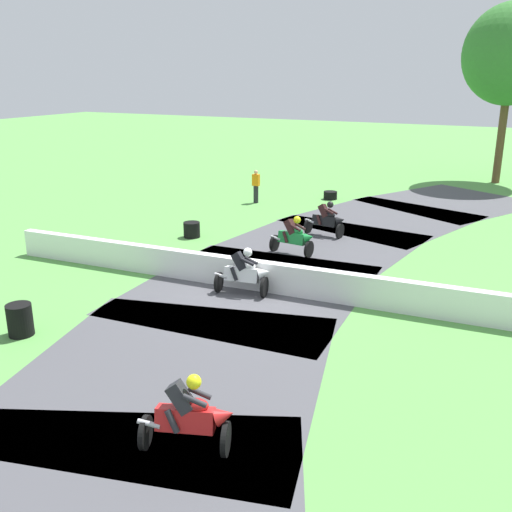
{
  "coord_description": "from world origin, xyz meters",
  "views": [
    {
      "loc": [
        7.35,
        -14.52,
        6.2
      ],
      "look_at": [
        0.02,
        0.41,
        0.9
      ],
      "focal_mm": 40.68,
      "sensor_mm": 36.0,
      "label": 1
    }
  ],
  "objects": [
    {
      "name": "tire_stack_mid_b",
      "position": [
        -3.6,
        -5.36,
        0.4
      ],
      "size": [
        0.62,
        0.62,
        0.8
      ],
      "color": "black",
      "rests_on": "ground"
    },
    {
      "name": "motorcycle_fourth_red",
      "position": [
        2.59,
        -7.38,
        0.66
      ],
      "size": [
        1.68,
        1.14,
        1.43
      ],
      "color": "black",
      "rests_on": "ground"
    },
    {
      "name": "safety_barrier",
      "position": [
        4.8,
        0.22,
        0.45
      ],
      "size": [
        26.73,
        1.54,
        0.9
      ],
      "primitive_type": "cube",
      "rotation": [
        0.0,
        0.0,
        -1.52
      ],
      "color": "white",
      "rests_on": "ground"
    },
    {
      "name": "motorcycle_lead_black",
      "position": [
        0.09,
        6.59,
        0.65
      ],
      "size": [
        1.71,
        0.9,
        1.43
      ],
      "color": "black",
      "rests_on": "ground"
    },
    {
      "name": "tree_far_left",
      "position": [
        5.12,
        21.88,
        7.1
      ],
      "size": [
        5.25,
        5.25,
        9.88
      ],
      "color": "brown",
      "rests_on": "ground"
    },
    {
      "name": "track_marshal",
      "position": [
        -5.07,
        10.76,
        0.82
      ],
      "size": [
        0.34,
        0.24,
        1.63
      ],
      "color": "#232328",
      "rests_on": "ground"
    },
    {
      "name": "motorcycle_chase_green",
      "position": [
        -0.12,
        3.74,
        0.66
      ],
      "size": [
        1.71,
        0.84,
        1.42
      ],
      "color": "black",
      "rests_on": "ground"
    },
    {
      "name": "tire_stack_mid_a",
      "position": [
        -4.57,
        4.05,
        0.3
      ],
      "size": [
        0.64,
        0.64,
        0.6
      ],
      "color": "black",
      "rests_on": "ground"
    },
    {
      "name": "track_asphalt",
      "position": [
        1.9,
        0.09,
        0.0
      ],
      "size": [
        12.99,
        39.49,
        0.01
      ],
      "color": "#47474C",
      "rests_on": "ground"
    },
    {
      "name": "tire_stack_near",
      "position": [
        -2.04,
        13.21,
        0.2
      ],
      "size": [
        0.68,
        0.68,
        0.4
      ],
      "color": "black",
      "rests_on": "ground"
    },
    {
      "name": "ground_plane",
      "position": [
        0.0,
        0.0,
        0.0
      ],
      "size": [
        120.0,
        120.0,
        0.0
      ],
      "primitive_type": "plane",
      "color": "#569947"
    },
    {
      "name": "motorcycle_trailing_white",
      "position": [
        0.06,
        -0.45,
        0.65
      ],
      "size": [
        1.67,
        0.92,
        1.43
      ],
      "color": "black",
      "rests_on": "ground"
    }
  ]
}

